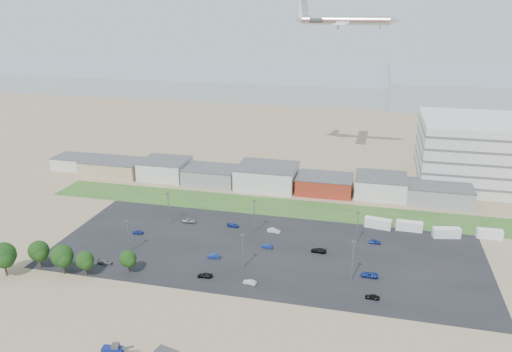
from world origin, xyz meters
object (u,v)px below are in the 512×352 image
(tree_far_left, at_px, (4,258))
(parked_car_3, at_px, (205,275))
(parked_car_11, at_px, (274,231))
(airliner, at_px, (346,20))
(parked_car_8, at_px, (375,242))
(box_trailer_a, at_px, (378,223))
(telehandler, at_px, (112,349))
(parked_car_7, at_px, (267,246))
(parked_car_12, at_px, (319,250))
(parked_car_2, at_px, (372,297))
(parked_car_9, at_px, (189,221))
(parked_car_6, at_px, (233,225))
(parked_car_0, at_px, (369,275))
(parked_car_13, at_px, (250,282))
(parked_car_10, at_px, (105,262))
(parked_car_4, at_px, (214,256))
(parked_car_5, at_px, (138,232))

(tree_far_left, distance_m, parked_car_3, 51.10)
(parked_car_11, bearing_deg, airliner, -5.30)
(parked_car_8, bearing_deg, box_trailer_a, -1.79)
(telehandler, relative_size, parked_car_7, 1.99)
(parked_car_12, bearing_deg, parked_car_7, -83.72)
(tree_far_left, xyz_separation_m, parked_car_11, (61.36, 41.14, -4.51))
(tree_far_left, xyz_separation_m, parked_car_2, (91.31, 11.23, -4.58))
(box_trailer_a, height_order, parked_car_9, box_trailer_a)
(parked_car_6, bearing_deg, parked_car_3, -172.84)
(tree_far_left, relative_size, parked_car_0, 2.31)
(parked_car_13, bearing_deg, parked_car_2, 97.58)
(parked_car_0, height_order, parked_car_11, parked_car_11)
(parked_car_8, relative_size, parked_car_11, 0.88)
(box_trailer_a, height_order, airliner, airliner)
(parked_car_7, bearing_deg, parked_car_0, 78.84)
(airliner, bearing_deg, parked_car_6, -107.70)
(tree_far_left, height_order, parked_car_11, tree_far_left)
(parked_car_11, bearing_deg, parked_car_3, 162.93)
(parked_car_7, xyz_separation_m, parked_car_11, (-0.24, 10.35, 0.11))
(telehandler, distance_m, airliner, 153.65)
(parked_car_8, distance_m, parked_car_10, 75.97)
(parked_car_6, xyz_separation_m, parked_car_13, (13.41, -31.53, -0.00))
(parked_car_9, bearing_deg, parked_car_13, -139.59)
(parked_car_3, relative_size, parked_car_9, 0.88)
(parked_car_7, xyz_separation_m, parked_car_12, (14.56, 0.76, 0.08))
(airliner, bearing_deg, box_trailer_a, -73.00)
(parked_car_9, xyz_separation_m, parked_car_10, (-12.25, -30.51, 0.00))
(parked_car_0, distance_m, parked_car_13, 30.64)
(parked_car_11, xyz_separation_m, parked_car_12, (14.80, -9.59, -0.03))
(telehandler, xyz_separation_m, parked_car_12, (34.32, 52.98, -0.74))
(parked_car_11, bearing_deg, parked_car_10, 130.88)
(parked_car_7, xyz_separation_m, parked_car_9, (-28.00, 11.18, 0.07))
(airliner, xyz_separation_m, parked_car_9, (-40.60, -74.97, -59.19))
(parked_car_11, bearing_deg, box_trailer_a, -65.74)
(parked_car_12, bearing_deg, parked_car_4, -66.54)
(parked_car_6, bearing_deg, airliner, -14.77)
(parked_car_4, bearing_deg, airliner, 157.69)
(tree_far_left, bearing_deg, parked_car_5, 54.85)
(parked_car_12, distance_m, parked_car_13, 25.44)
(parked_car_3, relative_size, parked_car_13, 1.15)
(telehandler, relative_size, parked_car_9, 1.50)
(parked_car_6, relative_size, parked_car_12, 0.89)
(parked_car_0, xyz_separation_m, parked_car_9, (-56.72, 20.64, -0.02))
(parked_car_0, xyz_separation_m, parked_car_2, (0.99, -10.10, -0.05))
(parked_car_7, bearing_deg, parked_car_11, -171.61)
(parked_car_4, bearing_deg, telehandler, -16.35)
(box_trailer_a, height_order, parked_car_2, box_trailer_a)
(parked_car_6, relative_size, parked_car_7, 1.15)
(parked_car_6, bearing_deg, parked_car_0, -111.94)
(parked_car_2, height_order, parked_car_7, parked_car_2)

